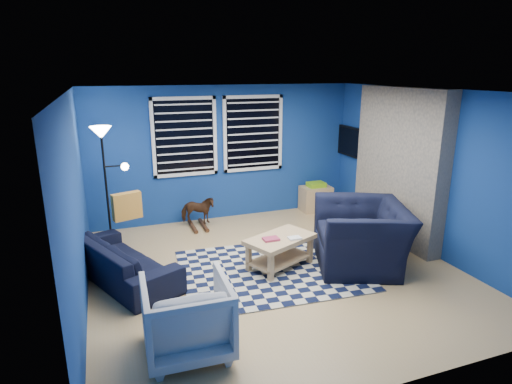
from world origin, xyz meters
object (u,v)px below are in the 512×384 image
armchair_big (361,235)px  cabinet (316,198)px  sofa (123,260)px  floor_lamp (104,149)px  armchair_bent (187,317)px  tv (353,142)px  coffee_table (280,246)px  rocking_horse (198,210)px

armchair_big → cabinet: size_ratio=2.29×
sofa → floor_lamp: (-0.09, 1.31, 1.30)m
armchair_bent → floor_lamp: 3.43m
armchair_big → sofa: bearing=-81.0°
tv → cabinet: (-0.63, 0.25, -1.14)m
armchair_big → coffee_table: size_ratio=1.24×
cabinet → floor_lamp: 4.18m
sofa → armchair_bent: (0.51, -1.85, 0.12)m
rocking_horse → armchair_bent: bearing=-174.0°
coffee_table → armchair_big: bearing=-14.8°
tv → armchair_bent: size_ratio=1.16×
sofa → cabinet: 4.23m
rocking_horse → cabinet: bearing=-66.2°
sofa → floor_lamp: bearing=-20.3°
coffee_table → armchair_bent: bearing=-138.3°
sofa → rocking_horse: bearing=-65.3°
rocking_horse → floor_lamp: bearing=121.4°
sofa → armchair_big: size_ratio=1.36×
tv → armchair_big: size_ratio=0.72×
sofa → cabinet: size_ratio=3.12×
sofa → floor_lamp: floor_lamp is taller
coffee_table → floor_lamp: bearing=142.6°
sofa → coffee_table: 2.18m
sofa → rocking_horse: 2.12m
sofa → rocking_horse: rocking_horse is taller
armchair_bent → cabinet: armchair_bent is taller
armchair_bent → rocking_horse: (0.87, 3.45, -0.06)m
tv → rocking_horse: (-3.09, 0.09, -1.07)m
armchair_big → coffee_table: armchair_big is taller
coffee_table → tv: bearing=39.3°
armchair_bent → sofa: bearing=-72.3°
armchair_big → armchair_bent: bearing=-46.5°
sofa → rocking_horse: size_ratio=3.10×
armchair_bent → floor_lamp: bearing=-76.9°
tv → sofa: bearing=-161.3°
sofa → tv: bearing=-95.8°
sofa → armchair_big: bearing=-126.6°
armchair_big → rocking_horse: bearing=-119.5°
cabinet → armchair_bent: bearing=-131.0°
sofa → armchair_bent: armchair_bent is taller
rocking_horse → coffee_table: size_ratio=0.54×
coffee_table → floor_lamp: (-2.23, 1.71, 1.24)m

